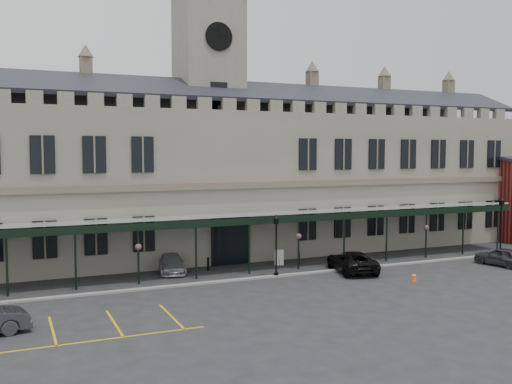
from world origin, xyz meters
name	(u,v)px	position (x,y,z in m)	size (l,w,h in m)	color
ground	(296,297)	(0.00, 0.00, 0.00)	(140.00, 140.00, 0.00)	#252527
station_building	(209,179)	(0.00, 15.91, 6.47)	(60.00, 10.36, 17.30)	slate
clock_tower	(209,101)	(0.00, 16.00, 13.11)	(5.60, 5.60, 24.80)	slate
canopy	(248,240)	(0.00, 7.46, 2.40)	(50.00, 4.10, 4.30)	#8C9E93
kerb	(259,278)	(0.00, 5.50, 0.06)	(60.00, 0.40, 0.12)	gray
parking_markings	(53,334)	(-14.00, -1.50, 0.00)	(16.00, 6.00, 0.01)	gold
tree_behind_mid	(253,113)	(8.00, 25.00, 12.81)	(6.00, 6.00, 16.00)	#332314
tree_behind_right	(379,117)	(24.00, 25.00, 12.81)	(6.00, 6.00, 16.00)	#332314
lamp_post_mid	(276,240)	(1.34, 5.54, 2.62)	(0.42, 0.42, 4.42)	black
lamp_post_right	(501,221)	(22.24, 5.21, 2.98)	(0.48, 0.48, 5.03)	black
traffic_cone	(414,277)	(9.36, 0.55, 0.31)	(0.39, 0.39, 0.63)	#EC5107
sign_board	(279,258)	(3.34, 9.14, 0.59)	(0.68, 0.29, 1.21)	black
bollard_left	(208,264)	(-2.33, 9.55, 0.49)	(0.17, 0.17, 0.98)	black
bollard_right	(299,258)	(4.95, 8.92, 0.46)	(0.16, 0.16, 0.92)	black
car_taxi	(171,263)	(-5.00, 10.00, 0.65)	(1.82, 4.48, 1.30)	#A0A3A8
car_van	(352,261)	(7.18, 4.85, 0.76)	(2.51, 5.44, 1.51)	black
car_right_a	(502,257)	(19.00, 1.98, 0.73)	(1.72, 4.28, 1.46)	#313337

